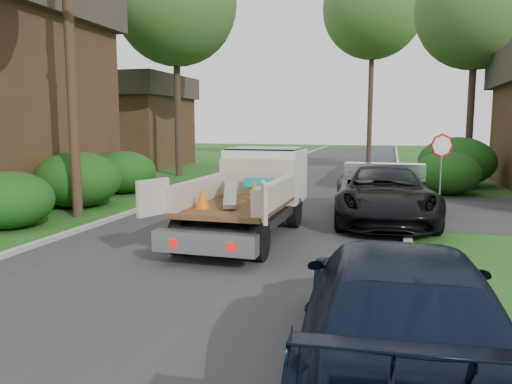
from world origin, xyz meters
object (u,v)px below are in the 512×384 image
(house_left_far, at_px, (126,120))
(tree_left_far, at_px, (176,4))
(flatbed_truck, at_px, (255,187))
(stop_sign, at_px, (441,156))
(navy_suv, at_px, (399,309))
(tree_center_far, at_px, (373,8))
(black_pickup, at_px, (383,194))
(tree_right_far, at_px, (476,9))
(utility_pole, at_px, (70,41))

(house_left_far, xyz_separation_m, tree_left_far, (6.00, -5.00, 5.93))
(tree_left_far, bearing_deg, flatbed_truck, -58.45)
(stop_sign, relative_size, navy_suv, 0.47)
(navy_suv, bearing_deg, tree_center_far, -90.60)
(stop_sign, height_order, navy_suv, stop_sign)
(tree_center_far, bearing_deg, black_pickup, -86.41)
(tree_right_far, relative_size, black_pickup, 1.98)
(flatbed_truck, bearing_deg, tree_right_far, 66.18)
(tree_right_far, bearing_deg, black_pickup, -106.75)
(stop_sign, distance_m, tree_left_far, 16.65)
(tree_right_far, distance_m, tree_center_far, 11.68)
(tree_center_far, xyz_separation_m, black_pickup, (1.47, -23.40, -10.17))
(stop_sign, height_order, house_left_far, house_left_far)
(tree_left_far, xyz_separation_m, tree_right_far, (15.00, 3.00, -0.50))
(flatbed_truck, bearing_deg, tree_left_far, 122.42)
(house_left_far, relative_size, tree_center_far, 0.52)
(navy_suv, bearing_deg, black_pickup, -91.69)
(utility_pole, relative_size, tree_left_far, 0.82)
(stop_sign, bearing_deg, house_left_far, 145.19)
(tree_left_far, xyz_separation_m, tree_center_far, (9.50, 13.00, 2.00))
(house_left_far, distance_m, tree_center_far, 19.16)
(navy_suv, bearing_deg, stop_sign, -100.72)
(flatbed_truck, relative_size, navy_suv, 1.08)
(house_left_far, xyz_separation_m, flatbed_truck, (13.79, -17.68, -1.89))
(black_pickup, bearing_deg, tree_left_far, 131.51)
(tree_left_far, bearing_deg, utility_pole, -80.46)
(stop_sign, relative_size, tree_left_far, 0.20)
(tree_center_far, bearing_deg, tree_left_far, -126.16)
(black_pickup, bearing_deg, tree_right_far, 68.24)
(tree_right_far, distance_m, navy_suv, 24.07)
(utility_pole, height_order, house_left_far, utility_pole)
(tree_center_far, distance_m, black_pickup, 25.56)
(tree_right_far, height_order, flatbed_truck, tree_right_far)
(stop_sign, relative_size, tree_center_far, 0.17)
(navy_suv, bearing_deg, tree_right_far, -103.11)
(stop_sign, xyz_separation_m, flatbed_truck, (-4.91, -4.68, -0.62))
(utility_pole, bearing_deg, flatbed_truck, -6.59)
(tree_left_far, xyz_separation_m, flatbed_truck, (7.79, -12.68, -7.82))
(house_left_far, distance_m, flatbed_truck, 22.50)
(tree_center_far, bearing_deg, navy_suv, -86.83)
(tree_center_far, relative_size, flatbed_truck, 2.58)
(flatbed_truck, height_order, black_pickup, flatbed_truck)
(house_left_far, relative_size, tree_right_far, 0.66)
(flatbed_truck, distance_m, black_pickup, 3.93)
(tree_left_far, distance_m, flatbed_truck, 16.81)
(tree_left_far, relative_size, flatbed_truck, 2.15)
(stop_sign, bearing_deg, black_pickup, -125.82)
(tree_left_far, height_order, tree_center_far, tree_center_far)
(house_left_far, bearing_deg, black_pickup, -42.22)
(utility_pole, bearing_deg, black_pickup, 10.26)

